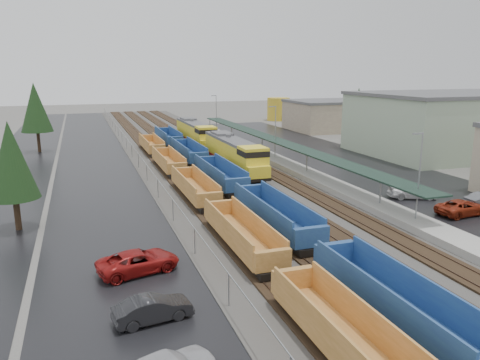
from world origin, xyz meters
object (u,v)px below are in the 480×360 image
object	(u,v)px
parked_car_west_b	(153,309)
parked_car_east_b	(463,208)
locomotive_lead	(234,154)
well_string_yellow	(214,208)
parked_car_west_c	(139,262)
locomotive_trail	(196,133)
parked_car_east_c	(412,192)
storage_tank	(278,109)
well_string_blue	(243,193)

from	to	relation	value
parked_car_west_b	parked_car_east_b	size ratio (longest dim) A/B	0.82
locomotive_lead	well_string_yellow	distance (m)	20.14
parked_car_west_c	parked_car_east_b	xyz separation A→B (m)	(29.37, 2.96, -0.03)
locomotive_trail	parked_car_east_c	world-z (taller)	locomotive_trail
storage_tank	parked_car_east_b	world-z (taller)	storage_tank
well_string_blue	locomotive_lead	bearing A→B (deg)	74.71
parked_car_east_c	well_string_blue	bearing A→B (deg)	98.75
parked_car_west_c	well_string_yellow	bearing A→B (deg)	-54.51
well_string_blue	storage_tank	xyz separation A→B (m)	(34.81, 71.24, 1.74)
storage_tank	parked_car_west_c	bearing A→B (deg)	-118.93
locomotive_trail	well_string_blue	size ratio (longest dim) A/B	0.21
storage_tank	parked_car_west_b	distance (m)	101.74
parked_car_east_b	parked_car_east_c	bearing A→B (deg)	0.62
locomotive_lead	well_string_blue	world-z (taller)	locomotive_lead
storage_tank	parked_car_east_c	size ratio (longest dim) A/B	1.19
well_string_yellow	parked_car_west_b	bearing A→B (deg)	-116.56
parked_car_west_b	locomotive_lead	bearing A→B (deg)	-33.12
locomotive_lead	parked_car_west_b	world-z (taller)	locomotive_lead
locomotive_trail	storage_tank	xyz separation A→B (m)	(30.81, 35.61, 0.58)
parked_car_west_b	parked_car_west_c	size ratio (longest dim) A/B	0.78
well_string_yellow	locomotive_trail	bearing A→B (deg)	78.53
parked_car_west_c	parked_car_east_c	bearing A→B (deg)	-86.42
well_string_yellow	storage_tank	size ratio (longest dim) A/B	14.66
well_string_yellow	parked_car_east_b	world-z (taller)	well_string_yellow
well_string_blue	storage_tank	bearing A→B (deg)	63.96
well_string_yellow	storage_tank	distance (m)	84.51
parked_car_west_b	parked_car_west_c	xyz separation A→B (m)	(0.05, 6.41, 0.06)
parked_car_east_b	well_string_yellow	bearing A→B (deg)	70.51
well_string_blue	storage_tank	size ratio (longest dim) A/B	15.97
storage_tank	parked_car_west_b	size ratio (longest dim) A/B	1.41
well_string_blue	parked_car_east_b	size ratio (longest dim) A/B	18.38
locomotive_trail	parked_car_east_b	size ratio (longest dim) A/B	3.81
locomotive_lead	well_string_blue	distance (m)	15.21
parked_car_west_b	parked_car_east_c	bearing A→B (deg)	-69.84
well_string_yellow	parked_car_west_b	distance (m)	17.23
parked_car_east_c	parked_car_west_c	bearing A→B (deg)	128.25
parked_car_west_b	locomotive_trail	bearing A→B (deg)	-24.21
storage_tank	parked_car_west_b	bearing A→B (deg)	-117.21
locomotive_lead	storage_tank	world-z (taller)	storage_tank
storage_tank	parked_car_west_b	world-z (taller)	storage_tank
locomotive_lead	locomotive_trail	bearing A→B (deg)	90.00
well_string_yellow	storage_tank	world-z (taller)	storage_tank
locomotive_lead	well_string_yellow	xyz separation A→B (m)	(-8.00, -18.44, -1.23)
locomotive_lead	well_string_blue	xyz separation A→B (m)	(-4.00, -14.63, -1.16)
well_string_yellow	parked_car_west_c	world-z (taller)	well_string_yellow
parked_car_east_b	parked_car_east_c	distance (m)	6.28
locomotive_trail	well_string_blue	bearing A→B (deg)	-96.41
well_string_yellow	storage_tank	xyz separation A→B (m)	(38.81, 75.05, 1.81)
parked_car_west_c	parked_car_east_b	bearing A→B (deg)	-98.38
well_string_blue	parked_car_west_b	xyz separation A→B (m)	(-11.70, -19.22, -0.50)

